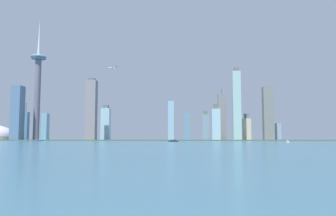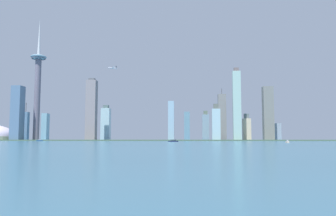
{
  "view_description": "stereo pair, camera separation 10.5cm",
  "coord_description": "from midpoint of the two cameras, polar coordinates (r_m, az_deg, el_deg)",
  "views": [
    {
      "loc": [
        113.29,
        -247.88,
        5.75
      ],
      "look_at": [
        58.1,
        556.01,
        78.78
      ],
      "focal_mm": 36.01,
      "sensor_mm": 36.0,
      "label": 1
    },
    {
      "loc": [
        113.39,
        -247.87,
        5.75
      ],
      "look_at": [
        58.1,
        556.01,
        78.78
      ],
      "focal_mm": 36.01,
      "sensor_mm": 36.0,
      "label": 2
    }
  ],
  "objects": [
    {
      "name": "boat_0",
      "position": [
        470.21,
        19.55,
        -5.41
      ],
      "size": [
        3.01,
        7.85,
        3.89
      ],
      "rotation": [
        0.0,
        0.0,
        4.77
      ],
      "color": "beige",
      "rests_on": "ground"
    },
    {
      "name": "airplane",
      "position": [
        868.5,
        -9.38,
        6.71
      ],
      "size": [
        21.73,
        23.11,
        7.54
      ],
      "rotation": [
        0.0,
        0.0,
        3.69
      ],
      "color": "silver"
    },
    {
      "name": "skyscraper_7",
      "position": [
        895.21,
        -24.15,
        -0.82
      ],
      "size": [
        23.68,
        26.89,
        133.39
      ],
      "color": "slate",
      "rests_on": "ground"
    },
    {
      "name": "skyscraper_3",
      "position": [
        863.22,
        9.13,
        -1.59
      ],
      "size": [
        19.59,
        24.63,
        132.76
      ],
      "color": "slate",
      "rests_on": "ground"
    },
    {
      "name": "skyscraper_6",
      "position": [
        933.96,
        -10.5,
        -2.65
      ],
      "size": [
        23.58,
        21.11,
        96.38
      ],
      "color": "#A0C3CF",
      "rests_on": "ground"
    },
    {
      "name": "waterfront_pier",
      "position": [
        806.91,
        -4.17,
        -5.47
      ],
      "size": [
        949.71,
        65.61,
        2.97
      ],
      "primitive_type": "cube",
      "color": "#44604C",
      "rests_on": "ground"
    },
    {
      "name": "skyscraper_2",
      "position": [
        962.72,
        -23.01,
        -2.86
      ],
      "size": [
        15.61,
        12.7,
        99.94
      ],
      "color": "slate",
      "rests_on": "ground"
    },
    {
      "name": "skyscraper_9",
      "position": [
        806.08,
        0.53,
        -2.2
      ],
      "size": [
        14.2,
        12.71,
        95.17
      ],
      "color": "#87AAC3",
      "rests_on": "ground"
    },
    {
      "name": "skyscraper_1",
      "position": [
        800.14,
        11.57,
        0.48
      ],
      "size": [
        18.59,
        13.47,
        171.48
      ],
      "color": "#96BCB4",
      "rests_on": "ground"
    },
    {
      "name": "observation_tower",
      "position": [
        927.89,
        -21.2,
        4.05
      ],
      "size": [
        39.24,
        39.24,
        317.27
      ],
      "color": "slate",
      "rests_on": "ground"
    },
    {
      "name": "skyscraper_12",
      "position": [
        897.25,
        17.78,
        -3.91
      ],
      "size": [
        23.3,
        18.38,
        43.64
      ],
      "color": "#8A9DB2",
      "rests_on": "ground"
    },
    {
      "name": "skyscraper_13",
      "position": [
        793.07,
        8.15,
        -2.67
      ],
      "size": [
        19.23,
        14.61,
        86.47
      ],
      "color": "#9BBECB",
      "rests_on": "ground"
    },
    {
      "name": "skyscraper_0",
      "position": [
        991.04,
        -20.07,
        -3.04
      ],
      "size": [
        15.57,
        20.19,
        74.71
      ],
      "color": "#79ADC2",
      "rests_on": "ground"
    },
    {
      "name": "skyscraper_11",
      "position": [
        847.88,
        13.17,
        -3.43
      ],
      "size": [
        18.58,
        20.37,
        66.32
      ],
      "color": "beige",
      "rests_on": "ground"
    },
    {
      "name": "skyscraper_10",
      "position": [
        891.48,
        3.23,
        -3.11
      ],
      "size": [
        14.59,
        27.31,
        75.58
      ],
      "color": "#5F8AA1",
      "rests_on": "ground"
    },
    {
      "name": "skyscraper_8",
      "position": [
        861.49,
        16.58,
        -0.92
      ],
      "size": [
        24.57,
        22.7,
        133.08
      ],
      "color": "slate",
      "rests_on": "ground"
    },
    {
      "name": "ground_plane",
      "position": [
        272.62,
        -20.76,
        -6.05
      ],
      "size": [
        6000.0,
        6000.0,
        0.0
      ],
      "primitive_type": "plane",
      "color": "#35637B"
    },
    {
      "name": "skyscraper_4",
      "position": [
        852.19,
        6.38,
        -3.2
      ],
      "size": [
        16.7,
        15.6,
        75.28
      ],
      "color": "#738EA3",
      "rests_on": "ground"
    },
    {
      "name": "skyscraper_5",
      "position": [
        857.93,
        -12.84,
        -0.34
      ],
      "size": [
        24.75,
        21.78,
        155.7
      ],
      "color": "gray",
      "rests_on": "ground"
    },
    {
      "name": "boat_3",
      "position": [
        763.61,
        -20.92,
        -5.16
      ],
      "size": [
        13.45,
        10.68,
        4.05
      ],
      "rotation": [
        0.0,
        0.0,
        3.72
      ],
      "color": "#285179",
      "rests_on": "ground"
    },
    {
      "name": "boat_1",
      "position": [
        593.14,
        0.89,
        -5.6
      ],
      "size": [
        18.09,
        9.98,
        8.55
      ],
      "rotation": [
        0.0,
        0.0,
        2.85
      ],
      "color": "#111739",
      "rests_on": "ground"
    }
  ]
}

